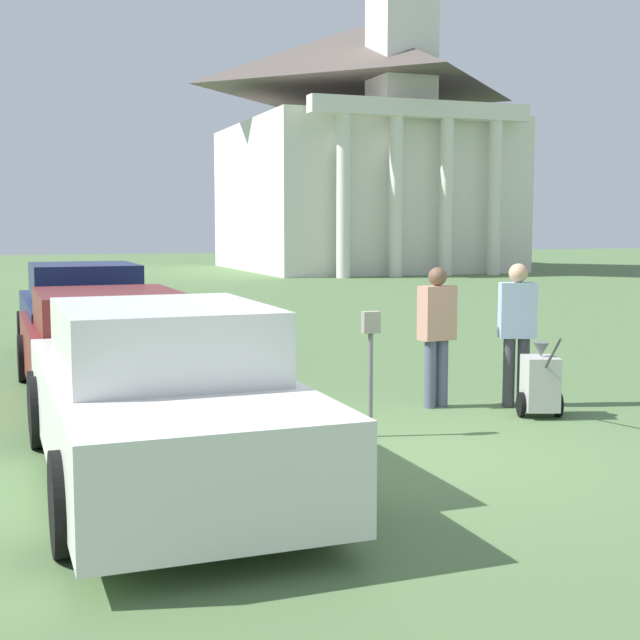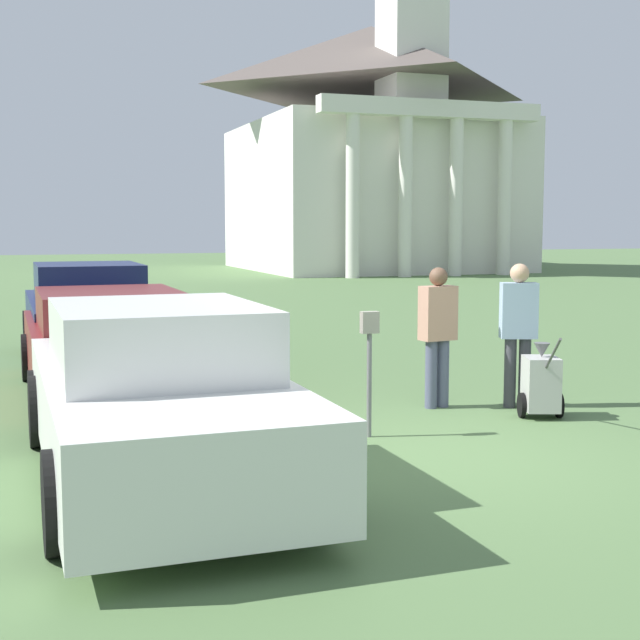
{
  "view_description": "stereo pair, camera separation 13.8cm",
  "coord_description": "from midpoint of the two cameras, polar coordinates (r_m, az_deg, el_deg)",
  "views": [
    {
      "loc": [
        -3.67,
        -7.39,
        2.15
      ],
      "look_at": [
        -0.33,
        1.84,
        1.1
      ],
      "focal_mm": 50.0,
      "sensor_mm": 36.0,
      "label": 1
    },
    {
      "loc": [
        -3.54,
        -7.43,
        2.15
      ],
      "look_at": [
        -0.33,
        1.84,
        1.1
      ],
      "focal_mm": 50.0,
      "sensor_mm": 36.0,
      "label": 2
    }
  ],
  "objects": [
    {
      "name": "church",
      "position": [
        43.51,
        2.71,
        11.4
      ],
      "size": [
        11.86,
        13.14,
        23.31
      ],
      "color": "silver",
      "rests_on": "ground_plane"
    },
    {
      "name": "ground_plane",
      "position": [
        8.52,
        5.92,
        -8.55
      ],
      "size": [
        120.0,
        120.0,
        0.0
      ],
      "primitive_type": "plane",
      "color": "#517042"
    },
    {
      "name": "parked_car_white",
      "position": [
        7.59,
        -10.72,
        -5.04
      ],
      "size": [
        2.0,
        4.89,
        1.51
      ],
      "rotation": [
        0.0,
        0.0,
        0.01
      ],
      "color": "silver",
      "rests_on": "ground_plane"
    },
    {
      "name": "person_worker",
      "position": [
        10.53,
        7.11,
        -0.53
      ],
      "size": [
        0.45,
        0.28,
        1.66
      ],
      "rotation": [
        0.0,
        0.0,
        3.28
      ],
      "color": "#515670",
      "rests_on": "ground_plane"
    },
    {
      "name": "parked_car_maroon",
      "position": [
        11.31,
        -13.8,
        -1.75
      ],
      "size": [
        2.05,
        5.28,
        1.36
      ],
      "rotation": [
        0.0,
        0.0,
        0.01
      ],
      "color": "maroon",
      "rests_on": "ground_plane"
    },
    {
      "name": "equipment_cart",
      "position": [
        10.28,
        13.54,
        -3.94
      ],
      "size": [
        0.54,
        0.99,
        1.0
      ],
      "rotation": [
        0.0,
        0.0,
        -0.33
      ],
      "color": "#B2B2AD",
      "rests_on": "ground_plane"
    },
    {
      "name": "parked_car_navy",
      "position": [
        14.39,
        -15.14,
        0.19
      ],
      "size": [
        1.93,
        4.62,
        1.56
      ],
      "rotation": [
        0.0,
        0.0,
        0.01
      ],
      "color": "#19234C",
      "rests_on": "ground_plane"
    },
    {
      "name": "person_supervisor",
      "position": [
        10.71,
        12.14,
        -0.36
      ],
      "size": [
        0.47,
        0.35,
        1.7
      ],
      "rotation": [
        0.0,
        0.0,
        2.79
      ],
      "color": "#3F3F47",
      "rests_on": "ground_plane"
    },
    {
      "name": "parking_meter",
      "position": [
        9.0,
        2.82,
        -1.89
      ],
      "size": [
        0.18,
        0.09,
        1.28
      ],
      "color": "slate",
      "rests_on": "ground_plane"
    }
  ]
}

